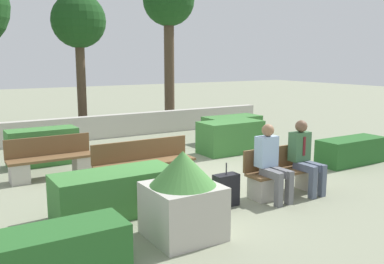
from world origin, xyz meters
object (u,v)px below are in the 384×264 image
at_px(tree_center_left, 79,24).
at_px(tree_center_right, 169,6).
at_px(bench_front, 285,176).
at_px(suitcase, 226,190).
at_px(person_seated_man, 304,153).
at_px(planter_corner_left, 183,195).
at_px(bench_left_side, 145,167).
at_px(bench_right_side, 51,163).
at_px(person_seated_woman, 271,159).

distance_m(tree_center_left, tree_center_right, 3.36).
height_order(bench_front, tree_center_left, tree_center_left).
xyz_separation_m(bench_front, suitcase, (-1.34, 0.02, -0.05)).
distance_m(person_seated_man, tree_center_left, 9.53).
height_order(suitcase, tree_center_right, tree_center_right).
height_order(bench_front, planter_corner_left, planter_corner_left).
relative_size(bench_left_side, bench_right_side, 1.17).
height_order(planter_corner_left, suitcase, planter_corner_left).
height_order(bench_left_side, tree_center_right, tree_center_right).
relative_size(bench_left_side, suitcase, 2.75).
bearing_deg(tree_center_right, suitcase, -112.76).
bearing_deg(tree_center_left, bench_right_side, -113.49).
xyz_separation_m(bench_right_side, tree_center_left, (2.41, 5.55, 3.28)).
bearing_deg(suitcase, tree_center_right, 67.24).
height_order(suitcase, tree_center_left, tree_center_left).
xyz_separation_m(bench_right_side, person_seated_man, (3.74, -3.44, 0.42)).
bearing_deg(suitcase, bench_left_side, 107.65).
bearing_deg(person_seated_woman, person_seated_man, 0.06).
xyz_separation_m(bench_front, bench_right_side, (-3.42, 3.31, 0.01)).
bearing_deg(tree_center_right, bench_left_side, -122.17).
relative_size(person_seated_woman, tree_center_right, 0.24).
distance_m(bench_front, suitcase, 1.34).
bearing_deg(bench_front, planter_corner_left, -164.90).
bearing_deg(planter_corner_left, bench_right_side, 101.57).
distance_m(bench_left_side, tree_center_right, 8.84).
xyz_separation_m(bench_left_side, tree_center_right, (4.19, 6.67, 4.02)).
height_order(person_seated_man, planter_corner_left, person_seated_man).
bearing_deg(bench_left_side, bench_front, -32.66).
bearing_deg(bench_right_side, tree_center_left, 69.26).
bearing_deg(bench_right_side, suitcase, -54.88).
height_order(bench_front, person_seated_man, person_seated_man).
bearing_deg(tree_center_right, planter_corner_left, -117.62).
distance_m(bench_left_side, bench_right_side, 2.04).
distance_m(bench_front, bench_right_side, 4.76).
relative_size(person_seated_man, tree_center_right, 0.24).
height_order(bench_front, bench_left_side, same).
distance_m(bench_left_side, planter_corner_left, 2.71).
bearing_deg(person_seated_man, planter_corner_left, -169.02).
bearing_deg(person_seated_man, bench_front, 157.46).
bearing_deg(planter_corner_left, bench_front, 15.10).
distance_m(person_seated_man, suitcase, 1.73).
height_order(tree_center_left, tree_center_right, tree_center_right).
distance_m(bench_left_side, suitcase, 1.99).
bearing_deg(bench_left_side, bench_right_side, 148.66).
height_order(bench_front, tree_center_right, tree_center_right).
height_order(person_seated_woman, suitcase, person_seated_woman).
bearing_deg(suitcase, tree_center_left, 87.88).
xyz_separation_m(suitcase, tree_center_right, (3.59, 8.56, 4.08)).
height_order(bench_left_side, suitcase, bench_left_side).
bearing_deg(planter_corner_left, tree_center_right, 62.38).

